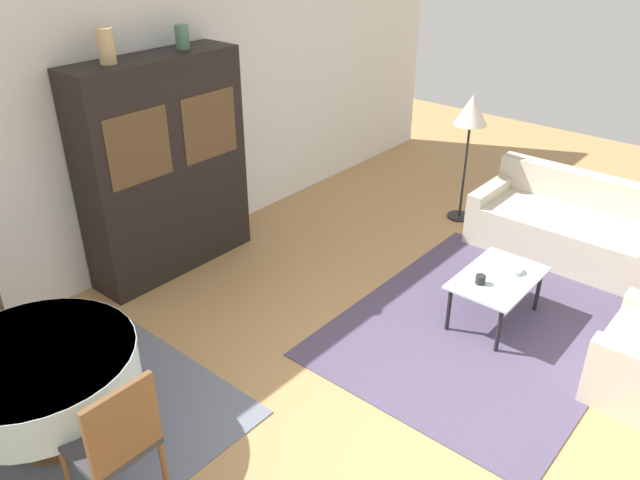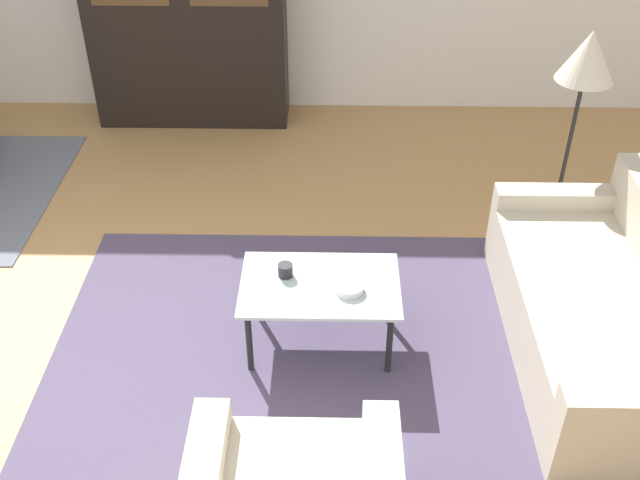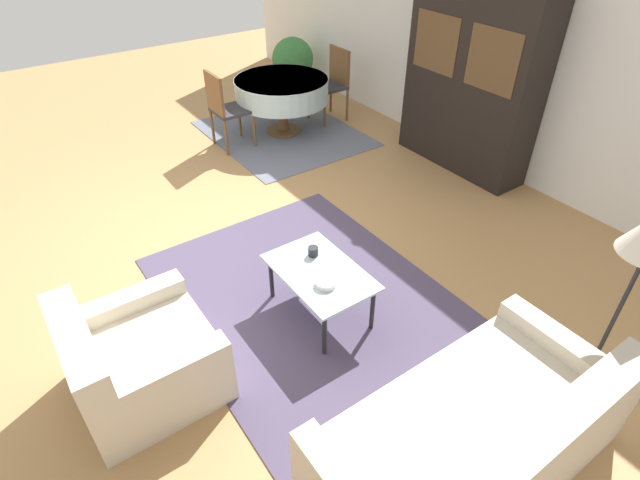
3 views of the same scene
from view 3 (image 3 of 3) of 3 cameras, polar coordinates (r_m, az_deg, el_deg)
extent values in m
plane|color=tan|center=(5.03, -13.05, -0.74)|extent=(14.00, 14.00, 0.00)
cube|color=white|center=(6.46, 17.71, 20.50)|extent=(10.00, 0.06, 2.70)
cube|color=#4C425B|center=(4.30, -1.00, -6.97)|extent=(2.82, 2.11, 0.01)
cube|color=slate|center=(7.17, -4.22, 12.08)|extent=(2.20, 1.83, 0.01)
cube|color=beige|center=(3.34, 16.40, -21.21)|extent=(0.94, 1.89, 0.44)
cube|color=beige|center=(2.94, 23.50, -21.40)|extent=(0.20, 1.89, 0.34)
cube|color=beige|center=(3.65, 26.28, -10.81)|extent=(0.94, 0.16, 0.12)
cube|color=beige|center=(3.76, -19.13, -13.30)|extent=(0.91, 0.91, 0.44)
cube|color=beige|center=(3.47, -25.93, -11.29)|extent=(0.91, 0.20, 0.33)
cube|color=beige|center=(3.84, -21.80, -6.85)|extent=(0.16, 0.91, 0.12)
cube|color=beige|center=(3.30, -17.90, -14.48)|extent=(0.16, 0.91, 0.12)
cylinder|color=black|center=(4.22, -5.59, -4.29)|extent=(0.04, 0.04, 0.42)
cylinder|color=black|center=(3.75, 0.52, -10.67)|extent=(0.04, 0.04, 0.42)
cylinder|color=black|center=(4.40, -0.44, -2.06)|extent=(0.04, 0.04, 0.42)
cylinder|color=black|center=(3.95, 6.01, -7.80)|extent=(0.04, 0.04, 0.42)
cube|color=silver|center=(3.92, 0.00, -3.66)|extent=(0.89, 0.58, 0.02)
cube|color=black|center=(6.20, 16.95, 17.01)|extent=(1.65, 0.47, 2.09)
cube|color=brown|center=(6.17, 13.12, 21.09)|extent=(0.63, 0.01, 0.63)
cube|color=brown|center=(5.68, 19.10, 18.80)|extent=(0.63, 0.01, 0.63)
cylinder|color=brown|center=(7.22, -4.19, 12.43)|extent=(0.48, 0.48, 0.03)
cylinder|color=brown|center=(7.13, -4.26, 13.93)|extent=(0.14, 0.14, 0.44)
cylinder|color=silver|center=(7.00, -4.40, 16.73)|extent=(1.25, 1.25, 0.30)
cylinder|color=silver|center=(6.96, -4.45, 17.78)|extent=(1.26, 1.26, 0.03)
cylinder|color=brown|center=(7.05, -9.15, 13.38)|extent=(0.04, 0.04, 0.46)
cylinder|color=brown|center=(6.72, -7.53, 12.32)|extent=(0.04, 0.04, 0.46)
cylinder|color=brown|center=(6.90, -12.18, 12.49)|extent=(0.04, 0.04, 0.46)
cylinder|color=brown|center=(6.56, -10.67, 11.39)|extent=(0.04, 0.04, 0.46)
cube|color=#333338|center=(6.71, -10.11, 14.37)|extent=(0.44, 0.44, 0.04)
cube|color=brown|center=(6.54, -11.98, 16.04)|extent=(0.44, 0.04, 0.49)
cylinder|color=brown|center=(7.26, 0.51, 14.52)|extent=(0.04, 0.04, 0.46)
cylinder|color=brown|center=(7.57, -1.33, 15.46)|extent=(0.04, 0.04, 0.46)
cylinder|color=brown|center=(7.48, 3.12, 15.17)|extent=(0.04, 0.04, 0.46)
cylinder|color=brown|center=(7.78, 1.24, 16.07)|extent=(0.04, 0.04, 0.46)
cube|color=#333338|center=(7.43, 0.91, 17.12)|extent=(0.44, 0.44, 0.04)
cube|color=brown|center=(7.46, 2.25, 19.31)|extent=(0.44, 0.04, 0.49)
cylinder|color=black|center=(4.26, 28.24, -13.23)|extent=(0.28, 0.28, 0.02)
cylinder|color=black|center=(3.88, 30.66, -7.58)|extent=(0.03, 0.03, 1.13)
cylinder|color=#232328|center=(4.04, -0.79, -1.30)|extent=(0.08, 0.08, 0.08)
cylinder|color=white|center=(3.77, 0.68, -4.92)|extent=(0.16, 0.16, 0.04)
cylinder|color=#4C4C51|center=(8.78, -3.04, 17.52)|extent=(0.26, 0.26, 0.21)
sphere|color=#387A3D|center=(8.66, -3.13, 19.98)|extent=(0.67, 0.67, 0.67)
camera|label=1|loc=(6.89, -42.58, 31.20)|focal=35.00mm
camera|label=2|loc=(2.83, -72.96, 15.31)|focal=42.00mm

